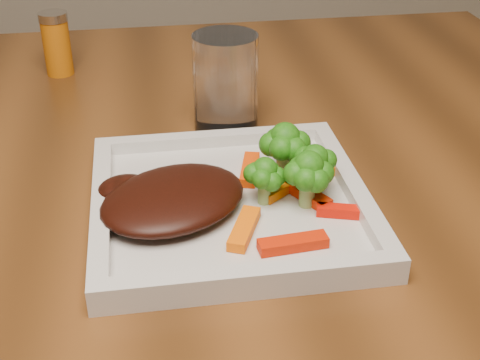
{
  "coord_description": "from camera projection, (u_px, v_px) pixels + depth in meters",
  "views": [
    {
      "loc": [
        0.3,
        -0.53,
        1.12
      ],
      "look_at": [
        0.38,
        0.03,
        0.79
      ],
      "focal_mm": 50.0,
      "sensor_mm": 36.0,
      "label": 1
    }
  ],
  "objects": [
    {
      "name": "carrot_2",
      "position": [
        244.0,
        229.0,
        0.62
      ],
      "size": [
        0.04,
        0.06,
        0.01
      ],
      "primitive_type": "cube",
      "rotation": [
        0.0,
        0.0,
        1.16
      ],
      "color": "#FF6504",
      "rests_on": "plate"
    },
    {
      "name": "carrot_3",
      "position": [
        317.0,
        167.0,
        0.72
      ],
      "size": [
        0.06,
        0.02,
        0.01
      ],
      "primitive_type": "cube",
      "rotation": [
        0.0,
        0.0,
        0.08
      ],
      "color": "#FF6204",
      "rests_on": "plate"
    },
    {
      "name": "broccoli_0",
      "position": [
        285.0,
        148.0,
        0.69
      ],
      "size": [
        0.07,
        0.07,
        0.07
      ],
      "primitive_type": null,
      "rotation": [
        0.0,
        0.0,
        0.24
      ],
      "color": "#2C5E0F",
      "rests_on": "plate"
    },
    {
      "name": "carrot_0",
      "position": [
        293.0,
        243.0,
        0.6
      ],
      "size": [
        0.06,
        0.02,
        0.01
      ],
      "primitive_type": "cube",
      "rotation": [
        0.0,
        0.0,
        0.09
      ],
      "color": "red",
      "rests_on": "plate"
    },
    {
      "name": "carrot_5",
      "position": [
        307.0,
        194.0,
        0.67
      ],
      "size": [
        0.04,
        0.06,
        0.01
      ],
      "primitive_type": "cube",
      "rotation": [
        0.0,
        0.0,
        -1.07
      ],
      "color": "red",
      "rests_on": "plate"
    },
    {
      "name": "carrot_7",
      "position": [
        315.0,
        168.0,
        0.71
      ],
      "size": [
        0.06,
        0.02,
        0.01
      ],
      "primitive_type": "cube",
      "rotation": [
        0.0,
        0.0,
        -0.16
      ],
      "color": "#D56503",
      "rests_on": "plate"
    },
    {
      "name": "plate",
      "position": [
        230.0,
        207.0,
        0.67
      ],
      "size": [
        0.27,
        0.27,
        0.01
      ],
      "primitive_type": "cube",
      "color": "silver",
      "rests_on": "dining_table"
    },
    {
      "name": "carrot_6",
      "position": [
        281.0,
        189.0,
        0.68
      ],
      "size": [
        0.05,
        0.04,
        0.01
      ],
      "primitive_type": "cube",
      "rotation": [
        0.0,
        0.0,
        0.66
      ],
      "color": "#E46103",
      "rests_on": "plate"
    },
    {
      "name": "broccoli_3",
      "position": [
        265.0,
        175.0,
        0.65
      ],
      "size": [
        0.06,
        0.06,
        0.06
      ],
      "primitive_type": null,
      "rotation": [
        0.0,
        0.0,
        -0.24
      ],
      "color": "#106412",
      "rests_on": "plate"
    },
    {
      "name": "carrot_4",
      "position": [
        250.0,
        169.0,
        0.71
      ],
      "size": [
        0.03,
        0.06,
        0.01
      ],
      "primitive_type": "cube",
      "rotation": [
        0.0,
        0.0,
        1.31
      ],
      "color": "#F24003",
      "rests_on": "plate"
    },
    {
      "name": "broccoli_1",
      "position": [
        314.0,
        166.0,
        0.66
      ],
      "size": [
        0.07,
        0.07,
        0.06
      ],
      "primitive_type": null,
      "rotation": [
        0.0,
        0.0,
        -0.34
      ],
      "color": "#126611",
      "rests_on": "plate"
    },
    {
      "name": "steak",
      "position": [
        173.0,
        199.0,
        0.64
      ],
      "size": [
        0.19,
        0.17,
        0.03
      ],
      "primitive_type": "ellipsoid",
      "rotation": [
        0.0,
        0.0,
        0.53
      ],
      "color": "black",
      "rests_on": "plate"
    },
    {
      "name": "carrot_1",
      "position": [
        341.0,
        211.0,
        0.64
      ],
      "size": [
        0.05,
        0.03,
        0.01
      ],
      "primitive_type": "cube",
      "rotation": [
        0.0,
        0.0,
        -0.3
      ],
      "color": "red",
      "rests_on": "plate"
    },
    {
      "name": "spice_shaker",
      "position": [
        57.0,
        44.0,
        0.97
      ],
      "size": [
        0.05,
        0.05,
        0.09
      ],
      "primitive_type": "cylinder",
      "rotation": [
        0.0,
        0.0,
        0.41
      ],
      "color": "#B55C0A",
      "rests_on": "dining_table"
    },
    {
      "name": "broccoli_2",
      "position": [
        308.0,
        179.0,
        0.65
      ],
      "size": [
        0.07,
        0.07,
        0.06
      ],
      "primitive_type": null,
      "rotation": [
        0.0,
        0.0,
        0.24
      ],
      "color": "#286110",
      "rests_on": "plate"
    },
    {
      "name": "drinking_glass",
      "position": [
        226.0,
        83.0,
        0.8
      ],
      "size": [
        0.09,
        0.09,
        0.12
      ],
      "primitive_type": "cylinder",
      "rotation": [
        0.0,
        0.0,
        -0.16
      ],
      "color": "white",
      "rests_on": "dining_table"
    }
  ]
}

